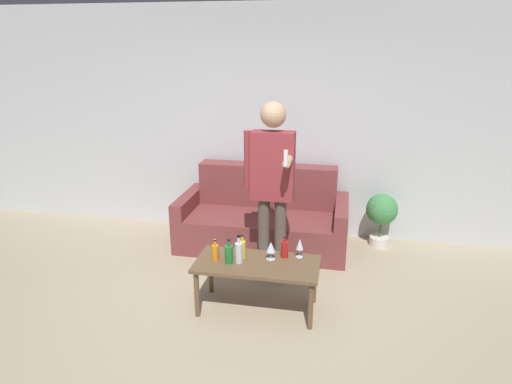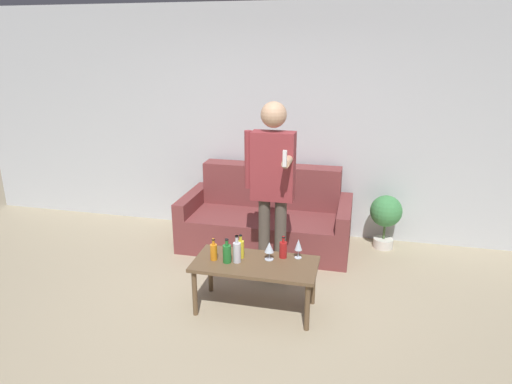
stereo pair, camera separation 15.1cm
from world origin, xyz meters
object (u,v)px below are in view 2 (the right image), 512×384
at_px(coffee_table, 255,268).
at_px(couch, 267,219).
at_px(bottle_orange, 214,251).
at_px(person_standing_front, 272,178).

bearing_deg(coffee_table, couch, 97.82).
height_order(couch, coffee_table, couch).
xyz_separation_m(couch, bottle_orange, (-0.17, -1.41, 0.22)).
height_order(bottle_orange, person_standing_front, person_standing_front).
bearing_deg(couch, bottle_orange, -97.00).
xyz_separation_m(couch, person_standing_front, (0.23, -0.84, 0.75)).
xyz_separation_m(coffee_table, bottle_orange, (-0.36, -0.03, 0.13)).
xyz_separation_m(couch, coffee_table, (0.19, -1.39, 0.09)).
height_order(coffee_table, person_standing_front, person_standing_front).
bearing_deg(coffee_table, bottle_orange, -175.63).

